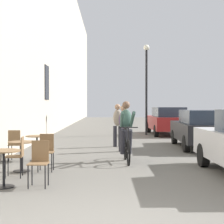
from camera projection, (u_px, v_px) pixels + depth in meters
building_facade_left at (44, 20)px, 18.24m from camera, size 0.54×68.00×12.03m
cafe_table_near at (4, 160)px, 6.83m from camera, size 0.64×0.64×0.72m
cafe_chair_near_toward_wall at (39, 160)px, 6.92m from camera, size 0.39×0.39×0.89m
cafe_table_mid at (22, 150)px, 8.48m from camera, size 0.64×0.64×0.72m
cafe_chair_mid_toward_street at (18, 154)px, 7.80m from camera, size 0.41×0.41×0.89m
cafe_chair_mid_toward_wall at (46, 150)px, 8.57m from camera, size 0.39×0.39×0.89m
cafe_table_far at (37, 143)px, 10.14m from camera, size 0.64×0.64×0.72m
cafe_chair_far_toward_street at (15, 143)px, 10.05m from camera, size 0.38×0.38×0.89m
cyclist_on_bicycle at (126, 133)px, 10.02m from camera, size 0.52×1.76×1.74m
pedestrian_near at (124, 125)px, 12.17m from camera, size 0.35×0.25×1.60m
pedestrian_mid at (118, 123)px, 13.62m from camera, size 0.36×0.27×1.65m
street_lamp at (146, 78)px, 19.20m from camera, size 0.32×0.32×4.90m
parked_car_second at (201, 128)px, 13.15m from camera, size 1.82×4.06×1.42m
parked_car_third at (167, 120)px, 19.23m from camera, size 1.84×4.25×1.50m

